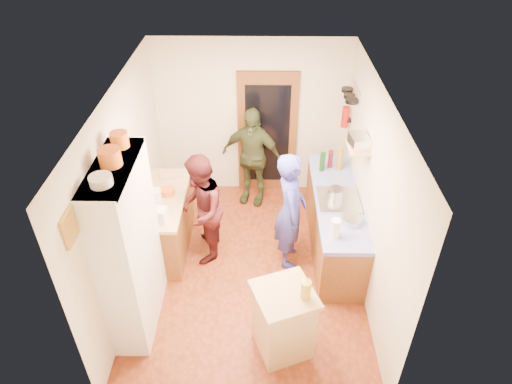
{
  "coord_description": "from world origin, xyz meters",
  "views": [
    {
      "loc": [
        0.16,
        -4.51,
        4.58
      ],
      "look_at": [
        0.09,
        0.15,
        1.22
      ],
      "focal_mm": 32.0,
      "sensor_mm": 36.0,
      "label": 1
    }
  ],
  "objects_px": {
    "person_left": "(203,208)",
    "person_hob": "(293,212)",
    "right_counter_base": "(334,224)",
    "island_base": "(283,322)",
    "person_back": "(252,157)",
    "hutch_body": "(129,249)"
  },
  "relations": [
    {
      "from": "island_base",
      "to": "person_left",
      "type": "relative_size",
      "value": 0.53
    },
    {
      "from": "right_counter_base",
      "to": "hutch_body",
      "type": "bearing_deg",
      "value": -152.53
    },
    {
      "from": "right_counter_base",
      "to": "island_base",
      "type": "xyz_separation_m",
      "value": [
        -0.78,
        -1.74,
        0.01
      ]
    },
    {
      "from": "island_base",
      "to": "person_left",
      "type": "distance_m",
      "value": 1.93
    },
    {
      "from": "person_left",
      "to": "person_back",
      "type": "height_order",
      "value": "person_back"
    },
    {
      "from": "hutch_body",
      "to": "person_hob",
      "type": "height_order",
      "value": "hutch_body"
    },
    {
      "from": "right_counter_base",
      "to": "island_base",
      "type": "relative_size",
      "value": 2.56
    },
    {
      "from": "hutch_body",
      "to": "person_left",
      "type": "relative_size",
      "value": 1.36
    },
    {
      "from": "person_hob",
      "to": "person_back",
      "type": "relative_size",
      "value": 1.03
    },
    {
      "from": "right_counter_base",
      "to": "person_hob",
      "type": "height_order",
      "value": "person_hob"
    },
    {
      "from": "hutch_body",
      "to": "person_left",
      "type": "height_order",
      "value": "hutch_body"
    },
    {
      "from": "hutch_body",
      "to": "person_hob",
      "type": "xyz_separation_m",
      "value": [
        1.88,
        1.0,
        -0.24
      ]
    },
    {
      "from": "hutch_body",
      "to": "person_left",
      "type": "distance_m",
      "value": 1.35
    },
    {
      "from": "right_counter_base",
      "to": "person_back",
      "type": "height_order",
      "value": "person_back"
    },
    {
      "from": "right_counter_base",
      "to": "person_hob",
      "type": "relative_size",
      "value": 1.28
    },
    {
      "from": "person_hob",
      "to": "person_back",
      "type": "bearing_deg",
      "value": 21.72
    },
    {
      "from": "hutch_body",
      "to": "person_back",
      "type": "bearing_deg",
      "value": 61.55
    },
    {
      "from": "person_left",
      "to": "person_back",
      "type": "relative_size",
      "value": 0.97
    },
    {
      "from": "right_counter_base",
      "to": "person_back",
      "type": "xyz_separation_m",
      "value": [
        -1.18,
        1.13,
        0.41
      ]
    },
    {
      "from": "hutch_body",
      "to": "island_base",
      "type": "xyz_separation_m",
      "value": [
        1.72,
        -0.44,
        -0.67
      ]
    },
    {
      "from": "person_left",
      "to": "person_hob",
      "type": "bearing_deg",
      "value": 82.4
    },
    {
      "from": "right_counter_base",
      "to": "person_hob",
      "type": "xyz_separation_m",
      "value": [
        -0.62,
        -0.3,
        0.44
      ]
    }
  ]
}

